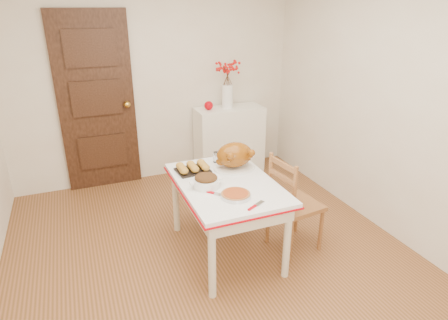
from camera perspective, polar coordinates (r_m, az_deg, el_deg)
name	(u,v)px	position (r m, az deg, el deg)	size (l,w,h in m)	color
floor	(215,261)	(3.46, -1.43, -14.93)	(3.50, 4.00, 0.00)	brown
wall_back	(155,80)	(4.76, -10.32, 11.76)	(3.50, 0.00, 2.50)	silver
wall_front	(444,304)	(1.40, 30.14, -18.21)	(3.50, 0.00, 2.50)	silver
wall_right	(392,104)	(3.83, 23.90, 7.73)	(0.00, 4.00, 2.50)	silver
door_back	(97,103)	(4.68, -18.51, 8.05)	(0.85, 0.06, 2.06)	black
sideboard	(229,140)	(5.02, 0.79, 3.01)	(0.87, 0.39, 0.87)	white
kitchen_table	(226,217)	(3.39, 0.32, -8.59)	(0.80, 1.17, 0.70)	white
chair_oak	(296,202)	(3.48, 10.71, -6.28)	(0.40, 0.40, 0.90)	#A56632
berry_vase	(227,84)	(4.81, 0.52, 11.34)	(0.32, 0.32, 0.61)	white
apple	(209,106)	(4.78, -2.32, 8.15)	(0.11, 0.11, 0.11)	#B1000A
turkey_platter	(234,156)	(3.43, 1.58, 0.59)	(0.39, 0.31, 0.25)	#894708
pumpkin_pie	(236,194)	(2.97, 1.76, -5.14)	(0.24, 0.24, 0.05)	#973A15
stuffing_dish	(206,181)	(3.12, -2.70, -3.13)	(0.28, 0.22, 0.11)	#583016
rolls_tray	(193,167)	(3.42, -4.71, -1.12)	(0.28, 0.22, 0.08)	#AE7F31
pie_server	(256,205)	(2.86, 4.80, -6.77)	(0.19, 0.05, 0.01)	silver
carving_knife	(218,194)	(3.01, -0.86, -5.12)	(0.27, 0.07, 0.01)	silver
drinking_glass	(216,157)	(3.61, -1.17, 0.44)	(0.06, 0.06, 0.10)	white
shaker_pair	(237,154)	(3.68, 2.02, 0.84)	(0.10, 0.04, 0.10)	white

